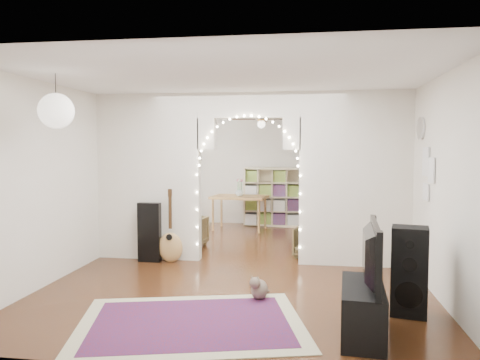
# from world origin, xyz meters

# --- Properties ---
(floor) EXTENTS (7.50, 7.50, 0.00)m
(floor) POSITION_xyz_m (0.00, 0.00, 0.00)
(floor) COLOR black
(floor) RESTS_ON ground
(ceiling) EXTENTS (5.00, 7.50, 0.02)m
(ceiling) POSITION_xyz_m (0.00, 0.00, 2.70)
(ceiling) COLOR white
(ceiling) RESTS_ON wall_back
(wall_back) EXTENTS (5.00, 0.02, 2.70)m
(wall_back) POSITION_xyz_m (0.00, 3.75, 1.35)
(wall_back) COLOR silver
(wall_back) RESTS_ON floor
(wall_front) EXTENTS (5.00, 0.02, 2.70)m
(wall_front) POSITION_xyz_m (0.00, -3.75, 1.35)
(wall_front) COLOR silver
(wall_front) RESTS_ON floor
(wall_left) EXTENTS (0.02, 7.50, 2.70)m
(wall_left) POSITION_xyz_m (-2.50, 0.00, 1.35)
(wall_left) COLOR silver
(wall_left) RESTS_ON floor
(wall_right) EXTENTS (0.02, 7.50, 2.70)m
(wall_right) POSITION_xyz_m (2.50, 0.00, 1.35)
(wall_right) COLOR silver
(wall_right) RESTS_ON floor
(divider_wall) EXTENTS (5.00, 0.20, 2.70)m
(divider_wall) POSITION_xyz_m (0.00, 0.00, 1.42)
(divider_wall) COLOR silver
(divider_wall) RESTS_ON floor
(fairy_lights) EXTENTS (1.64, 0.04, 1.60)m
(fairy_lights) POSITION_xyz_m (0.00, -0.13, 1.55)
(fairy_lights) COLOR #FFEABF
(fairy_lights) RESTS_ON divider_wall
(window) EXTENTS (0.04, 1.20, 1.40)m
(window) POSITION_xyz_m (-2.47, 1.80, 1.50)
(window) COLOR white
(window) RESTS_ON wall_left
(wall_clock) EXTENTS (0.03, 0.31, 0.31)m
(wall_clock) POSITION_xyz_m (2.48, -0.60, 2.10)
(wall_clock) COLOR white
(wall_clock) RESTS_ON wall_right
(picture_frames) EXTENTS (0.02, 0.50, 0.70)m
(picture_frames) POSITION_xyz_m (2.48, -1.00, 1.50)
(picture_frames) COLOR white
(picture_frames) RESTS_ON wall_right
(paper_lantern) EXTENTS (0.40, 0.40, 0.40)m
(paper_lantern) POSITION_xyz_m (-1.90, -2.40, 2.25)
(paper_lantern) COLOR white
(paper_lantern) RESTS_ON ceiling
(ceiling_fan) EXTENTS (1.10, 1.10, 0.30)m
(ceiling_fan) POSITION_xyz_m (0.00, 2.00, 2.40)
(ceiling_fan) COLOR #B7883D
(ceiling_fan) RESTS_ON ceiling
(area_rug) EXTENTS (2.67, 2.25, 0.02)m
(area_rug) POSITION_xyz_m (-0.26, -2.75, 0.01)
(area_rug) COLOR maroon
(area_rug) RESTS_ON floor
(guitar_case) EXTENTS (0.37, 0.14, 0.95)m
(guitar_case) POSITION_xyz_m (-1.57, -0.25, 0.48)
(guitar_case) COLOR black
(guitar_case) RESTS_ON floor
(acoustic_guitar) EXTENTS (0.41, 0.19, 1.00)m
(acoustic_guitar) POSITION_xyz_m (-1.23, -0.25, 0.44)
(acoustic_guitar) COLOR #B28247
(acoustic_guitar) RESTS_ON floor
(tabby_cat) EXTENTS (0.29, 0.49, 0.32)m
(tabby_cat) POSITION_xyz_m (0.36, -1.86, 0.13)
(tabby_cat) COLOR brown
(tabby_cat) RESTS_ON floor
(floor_speaker) EXTENTS (0.44, 0.40, 0.97)m
(floor_speaker) POSITION_xyz_m (2.04, -2.15, 0.49)
(floor_speaker) COLOR black
(floor_speaker) RESTS_ON floor
(media_console) EXTENTS (0.48, 1.03, 0.50)m
(media_console) POSITION_xyz_m (1.47, -2.81, 0.25)
(media_console) COLOR black
(media_console) RESTS_ON floor
(tv) EXTENTS (0.23, 1.08, 0.62)m
(tv) POSITION_xyz_m (1.47, -2.81, 0.81)
(tv) COLOR black
(tv) RESTS_ON media_console
(bookcase) EXTENTS (1.37, 0.58, 1.37)m
(bookcase) POSITION_xyz_m (0.12, 3.50, 0.68)
(bookcase) COLOR beige
(bookcase) RESTS_ON floor
(dining_table) EXTENTS (1.29, 0.93, 0.76)m
(dining_table) POSITION_xyz_m (-0.57, 2.87, 0.68)
(dining_table) COLOR brown
(dining_table) RESTS_ON floor
(flower_vase) EXTENTS (0.20, 0.20, 0.19)m
(flower_vase) POSITION_xyz_m (-0.57, 2.87, 0.85)
(flower_vase) COLOR silver
(flower_vase) RESTS_ON dining_table
(dining_chair_left) EXTENTS (0.69, 0.71, 0.56)m
(dining_chair_left) POSITION_xyz_m (-1.24, 0.92, 0.28)
(dining_chair_left) COLOR brown
(dining_chair_left) RESTS_ON floor
(dining_chair_right) EXTENTS (0.66, 0.67, 0.51)m
(dining_chair_right) POSITION_xyz_m (1.01, 0.45, 0.25)
(dining_chair_right) COLOR brown
(dining_chair_right) RESTS_ON floor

